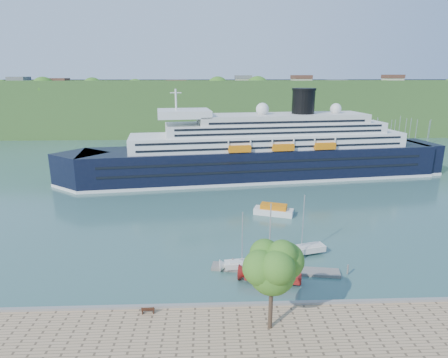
# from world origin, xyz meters

# --- Properties ---
(ground) EXTENTS (400.00, 400.00, 0.00)m
(ground) POSITION_xyz_m (0.00, 0.00, 0.00)
(ground) COLOR #325953
(ground) RESTS_ON ground
(far_hillside) EXTENTS (400.00, 50.00, 24.00)m
(far_hillside) POSITION_xyz_m (0.00, 145.00, 12.00)
(far_hillside) COLOR #345823
(far_hillside) RESTS_ON ground
(quay_coping) EXTENTS (220.00, 0.50, 0.30)m
(quay_coping) POSITION_xyz_m (0.00, -0.20, 1.15)
(quay_coping) COLOR slate
(quay_coping) RESTS_ON promenade
(cruise_ship) EXTENTS (103.78, 28.14, 23.07)m
(cruise_ship) POSITION_xyz_m (7.65, 58.25, 11.53)
(cruise_ship) COLOR black
(cruise_ship) RESTS_ON ground
(park_bench) EXTENTS (1.47, 0.64, 0.93)m
(park_bench) POSITION_xyz_m (-12.74, -1.20, 1.47)
(park_bench) COLOR #412112
(park_bench) RESTS_ON promenade
(promenade_tree) EXTENTS (6.37, 6.37, 10.55)m
(promenade_tree) POSITION_xyz_m (0.17, -4.13, 6.28)
(promenade_tree) COLOR #28641A
(promenade_tree) RESTS_ON promenade
(floating_pontoon) EXTENTS (17.63, 4.91, 0.39)m
(floating_pontoon) POSITION_xyz_m (3.00, 9.11, 0.19)
(floating_pontoon) COLOR gray
(floating_pontoon) RESTS_ON ground
(sailboat_white_near) EXTENTS (6.41, 2.25, 8.13)m
(sailboat_white_near) POSITION_xyz_m (-1.08, 9.73, 4.06)
(sailboat_white_near) COLOR silver
(sailboat_white_near) RESTS_ON ground
(sailboat_red) EXTENTS (8.30, 3.89, 10.34)m
(sailboat_red) POSITION_xyz_m (2.19, 6.15, 5.17)
(sailboat_red) COLOR maroon
(sailboat_red) RESTS_ON ground
(sailboat_white_far) EXTENTS (7.30, 3.68, 9.08)m
(sailboat_white_far) POSITION_xyz_m (8.22, 13.73, 4.54)
(sailboat_white_far) COLOR silver
(sailboat_white_far) RESTS_ON ground
(tender_launch) EXTENTS (8.01, 4.95, 2.09)m
(tender_launch) POSITION_xyz_m (6.45, 30.74, 1.05)
(tender_launch) COLOR orange
(tender_launch) RESTS_ON ground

